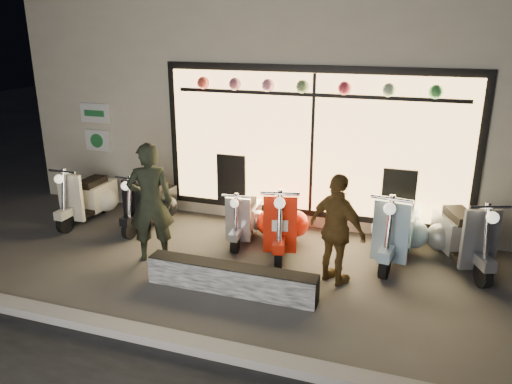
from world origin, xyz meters
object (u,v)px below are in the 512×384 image
Objects in this scene: woman at (337,230)px; man at (151,203)px; scooter_silver at (245,217)px; graffiti_barrier at (231,279)px; scooter_red at (282,220)px.

man is at bearing 32.95° from woman.
man is at bearing -135.50° from scooter_silver.
woman reaches higher than graffiti_barrier.
scooter_red is at bearing -175.16° from man.
graffiti_barrier is at bearing -110.80° from scooter_red.
scooter_red is at bearing -18.22° from scooter_silver.
graffiti_barrier is 1.91m from scooter_silver.
graffiti_barrier is 1.61m from woman.
woman is at bearing 29.98° from graffiti_barrier.
woman is at bearing -54.35° from scooter_red.
graffiti_barrier is at bearing -81.50° from scooter_silver.
woman is at bearing 156.20° from man.
scooter_silver is at bearing -157.40° from man.
graffiti_barrier is 1.28× the size of man.
man reaches higher than graffiti_barrier.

